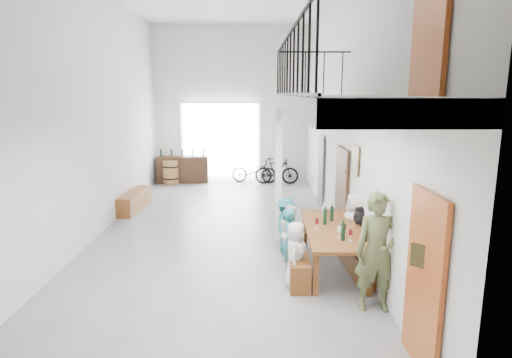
{
  "coord_description": "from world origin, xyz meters",
  "views": [
    {
      "loc": [
        0.74,
        -9.43,
        3.17
      ],
      "look_at": [
        0.82,
        -0.5,
        1.36
      ],
      "focal_mm": 30.0,
      "sensor_mm": 36.0,
      "label": 1
    }
  ],
  "objects_px": {
    "side_bench": "(135,201)",
    "host_standing": "(377,252)",
    "tasting_table": "(333,232)",
    "bench_inner": "(296,258)",
    "oak_barrel": "(171,172)",
    "bicycle_near": "(254,171)",
    "serving_counter": "(183,169)"
  },
  "relations": [
    {
      "from": "oak_barrel",
      "to": "bicycle_near",
      "type": "relative_size",
      "value": 0.52
    },
    {
      "from": "bicycle_near",
      "to": "serving_counter",
      "type": "bearing_deg",
      "value": 99.2
    },
    {
      "from": "serving_counter",
      "to": "host_standing",
      "type": "height_order",
      "value": "host_standing"
    },
    {
      "from": "oak_barrel",
      "to": "tasting_table",
      "type": "bearing_deg",
      "value": -59.92
    },
    {
      "from": "bicycle_near",
      "to": "side_bench",
      "type": "bearing_deg",
      "value": 147.83
    },
    {
      "from": "tasting_table",
      "to": "serving_counter",
      "type": "bearing_deg",
      "value": 119.21
    },
    {
      "from": "tasting_table",
      "to": "bicycle_near",
      "type": "height_order",
      "value": "bicycle_near"
    },
    {
      "from": "tasting_table",
      "to": "bench_inner",
      "type": "height_order",
      "value": "tasting_table"
    },
    {
      "from": "bench_inner",
      "to": "oak_barrel",
      "type": "relative_size",
      "value": 2.46
    },
    {
      "from": "serving_counter",
      "to": "bicycle_near",
      "type": "relative_size",
      "value": 1.1
    },
    {
      "from": "tasting_table",
      "to": "oak_barrel",
      "type": "relative_size",
      "value": 2.97
    },
    {
      "from": "side_bench",
      "to": "host_standing",
      "type": "distance_m",
      "value": 7.53
    },
    {
      "from": "serving_counter",
      "to": "tasting_table",
      "type": "bearing_deg",
      "value": -66.46
    },
    {
      "from": "side_bench",
      "to": "bicycle_near",
      "type": "bearing_deg",
      "value": 47.51
    },
    {
      "from": "bicycle_near",
      "to": "tasting_table",
      "type": "bearing_deg",
      "value": -159.44
    },
    {
      "from": "host_standing",
      "to": "oak_barrel",
      "type": "bearing_deg",
      "value": 120.61
    },
    {
      "from": "oak_barrel",
      "to": "bicycle_near",
      "type": "height_order",
      "value": "bicycle_near"
    },
    {
      "from": "bench_inner",
      "to": "host_standing",
      "type": "relative_size",
      "value": 1.16
    },
    {
      "from": "oak_barrel",
      "to": "serving_counter",
      "type": "distance_m",
      "value": 0.46
    },
    {
      "from": "bench_inner",
      "to": "bicycle_near",
      "type": "height_order",
      "value": "bicycle_near"
    },
    {
      "from": "oak_barrel",
      "to": "serving_counter",
      "type": "xyz_separation_m",
      "value": [
        0.39,
        0.25,
        0.05
      ]
    },
    {
      "from": "tasting_table",
      "to": "bench_inner",
      "type": "relative_size",
      "value": 1.21
    },
    {
      "from": "tasting_table",
      "to": "bicycle_near",
      "type": "bearing_deg",
      "value": 102.41
    },
    {
      "from": "oak_barrel",
      "to": "host_standing",
      "type": "xyz_separation_m",
      "value": [
        4.69,
        -8.96,
        0.47
      ]
    },
    {
      "from": "side_bench",
      "to": "host_standing",
      "type": "xyz_separation_m",
      "value": [
        5.06,
        -5.55,
        0.64
      ]
    },
    {
      "from": "bench_inner",
      "to": "oak_barrel",
      "type": "xyz_separation_m",
      "value": [
        -3.66,
        7.54,
        0.18
      ]
    },
    {
      "from": "serving_counter",
      "to": "host_standing",
      "type": "bearing_deg",
      "value": -68.44
    },
    {
      "from": "side_bench",
      "to": "bicycle_near",
      "type": "xyz_separation_m",
      "value": [
        3.31,
        3.61,
        0.17
      ]
    },
    {
      "from": "tasting_table",
      "to": "host_standing",
      "type": "distance_m",
      "value": 1.53
    },
    {
      "from": "side_bench",
      "to": "serving_counter",
      "type": "xyz_separation_m",
      "value": [
        0.75,
        3.66,
        0.22
      ]
    },
    {
      "from": "side_bench",
      "to": "serving_counter",
      "type": "bearing_deg",
      "value": 78.43
    },
    {
      "from": "bench_inner",
      "to": "side_bench",
      "type": "relative_size",
      "value": 1.15
    }
  ]
}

